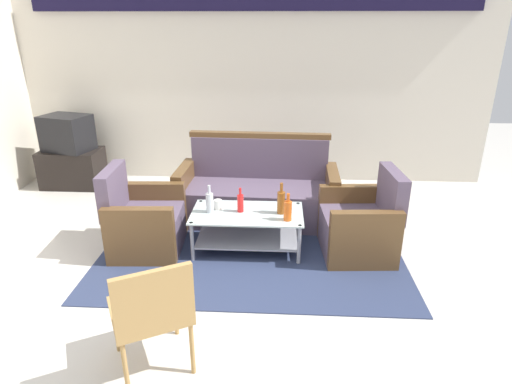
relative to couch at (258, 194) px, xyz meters
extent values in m
plane|color=beige|center=(-0.14, -1.60, -0.32)|extent=(14.00, 14.00, 0.00)
cube|color=silver|center=(-0.14, 1.46, 1.08)|extent=(6.52, 0.12, 2.80)
cube|color=#2D3856|center=(-0.02, -0.69, -0.31)|extent=(2.98, 2.18, 0.01)
cube|color=#5B4C60|center=(0.00, -0.05, -0.10)|extent=(1.62, 0.76, 0.42)
cube|color=#5B4C60|center=(0.01, 0.27, 0.35)|extent=(1.60, 0.20, 0.48)
cube|color=brown|center=(0.84, -0.08, 0.00)|extent=(0.15, 0.70, 0.62)
cube|color=brown|center=(-0.84, -0.02, 0.00)|extent=(0.15, 0.70, 0.62)
cube|color=brown|center=(0.01, 0.27, 0.62)|extent=(1.64, 0.16, 0.06)
cube|color=#5B4C60|center=(-1.06, -0.77, -0.11)|extent=(0.69, 0.63, 0.40)
cube|color=#5B4C60|center=(-1.37, -0.79, 0.32)|extent=(0.15, 0.61, 0.45)
cube|color=brown|center=(-1.08, -0.44, -0.02)|extent=(0.66, 0.14, 0.58)
cube|color=brown|center=(-1.05, -1.10, -0.02)|extent=(0.66, 0.14, 0.58)
cube|color=#5B4C60|center=(1.02, -0.74, -0.11)|extent=(0.70, 0.64, 0.40)
cube|color=#5B4C60|center=(1.33, -0.72, 0.32)|extent=(0.16, 0.61, 0.45)
cube|color=brown|center=(1.04, -1.07, -0.02)|extent=(0.67, 0.14, 0.58)
cube|color=brown|center=(1.00, -0.41, -0.02)|extent=(0.67, 0.14, 0.58)
cube|color=silver|center=(-0.06, -0.74, 0.09)|extent=(1.10, 0.60, 0.02)
cube|color=#9E9EA5|center=(-0.06, -0.74, -0.19)|extent=(1.00, 0.52, 0.02)
cylinder|color=#9E9EA5|center=(-0.57, -0.48, -0.11)|extent=(0.04, 0.04, 0.40)
cylinder|color=#9E9EA5|center=(0.45, -0.48, -0.11)|extent=(0.04, 0.04, 0.40)
cylinder|color=#9E9EA5|center=(-0.57, -1.00, -0.11)|extent=(0.04, 0.04, 0.40)
cylinder|color=#9E9EA5|center=(0.45, -1.00, -0.11)|extent=(0.04, 0.04, 0.40)
cylinder|color=brown|center=(0.27, -0.74, 0.21)|extent=(0.08, 0.08, 0.22)
cylinder|color=brown|center=(0.27, -0.74, 0.36)|extent=(0.03, 0.03, 0.10)
cylinder|color=#D85919|center=(0.33, -0.90, 0.19)|extent=(0.08, 0.08, 0.19)
cylinder|color=#D85919|center=(0.33, -0.90, 0.33)|extent=(0.03, 0.03, 0.08)
cylinder|color=silver|center=(-0.43, -0.75, 0.19)|extent=(0.07, 0.07, 0.20)
cylinder|color=silver|center=(-0.43, -0.75, 0.33)|extent=(0.03, 0.03, 0.08)
cylinder|color=red|center=(-0.13, -0.72, 0.18)|extent=(0.06, 0.06, 0.18)
cylinder|color=red|center=(-0.13, -0.72, 0.31)|extent=(0.02, 0.02, 0.08)
cylinder|color=silver|center=(-0.36, -0.68, 0.14)|extent=(0.08, 0.08, 0.10)
cube|color=black|center=(-2.64, 0.95, -0.06)|extent=(0.80, 0.50, 0.52)
cube|color=black|center=(-2.64, 0.95, 0.44)|extent=(0.70, 0.59, 0.48)
cube|color=black|center=(-2.58, 1.17, 0.44)|extent=(0.49, 0.15, 0.36)
cube|color=#AD844C|center=(-0.58, -2.33, 0.10)|extent=(0.65, 0.65, 0.04)
cube|color=#AD844C|center=(-0.48, -2.53, 0.32)|extent=(0.44, 0.26, 0.40)
cylinder|color=#AD844C|center=(-0.86, -2.24, -0.11)|extent=(0.03, 0.03, 0.42)
cylinder|color=#AD844C|center=(-0.49, -2.05, -0.11)|extent=(0.03, 0.03, 0.42)
cylinder|color=#AD844C|center=(-0.67, -2.62, -0.11)|extent=(0.03, 0.03, 0.42)
cylinder|color=#AD844C|center=(-0.30, -2.42, -0.11)|extent=(0.03, 0.03, 0.42)
camera|label=1|loc=(0.24, -4.60, 1.85)|focal=30.15mm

